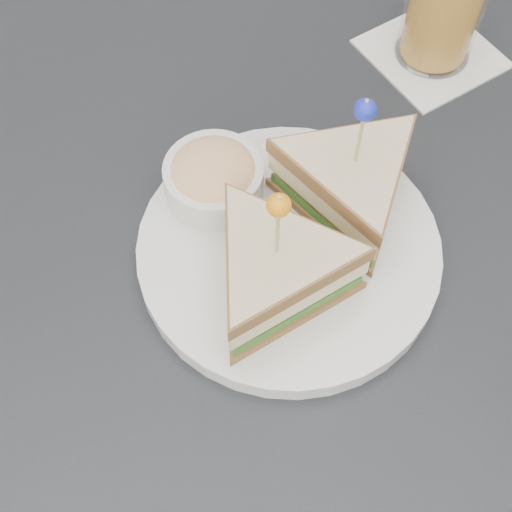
% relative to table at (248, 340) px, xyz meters
% --- Properties ---
extents(ground_plane, '(3.50, 3.50, 0.00)m').
position_rel_table_xyz_m(ground_plane, '(0.00, 0.00, -0.67)').
color(ground_plane, '#3F3833').
extents(table, '(0.80, 0.80, 0.75)m').
position_rel_table_xyz_m(table, '(0.00, 0.00, 0.00)').
color(table, black).
rests_on(table, ground).
extents(plate_meal, '(0.30, 0.29, 0.14)m').
position_rel_table_xyz_m(plate_meal, '(0.05, 0.03, 0.12)').
color(plate_meal, silver).
rests_on(plate_meal, table).
extents(drink_set, '(0.14, 0.14, 0.15)m').
position_rel_table_xyz_m(drink_set, '(0.24, 0.22, 0.14)').
color(drink_set, white).
rests_on(drink_set, table).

